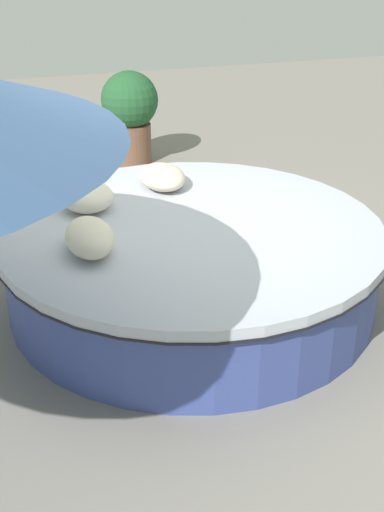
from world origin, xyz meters
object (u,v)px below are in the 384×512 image
Objects in this scene: round_bed at (192,262)px; throw_pillow_2 at (90,237)px; throw_pillow_1 at (88,197)px; planter at (130,112)px; throw_pillow_0 at (162,177)px.

round_bed is 5.29× the size of throw_pillow_2.
throw_pillow_1 is (0.49, 0.66, 0.40)m from round_bed.
round_bed is 3.22m from planter.
round_bed is 5.33× the size of throw_pillow_0.
planter is (3.41, -0.99, -0.12)m from throw_pillow_2.
round_bed is 6.64× the size of throw_pillow_1.
throw_pillow_2 is (-0.70, 0.10, 0.00)m from throw_pillow_1.
round_bed is 0.92m from throw_pillow_1.
throw_pillow_1 is 0.71m from throw_pillow_2.
throw_pillow_1 reaches higher than round_bed.
throw_pillow_1 is at bearing -7.95° from throw_pillow_2.
throw_pillow_0 is at bearing 174.14° from planter.
planter reaches higher than throw_pillow_1.
throw_pillow_0 is at bearing -65.01° from throw_pillow_1.
planter is (2.70, -0.89, -0.12)m from throw_pillow_1.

